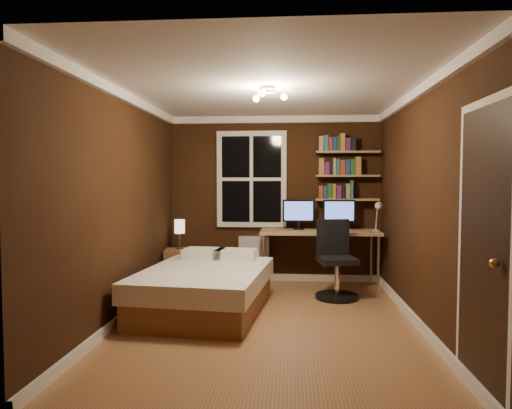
# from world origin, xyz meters

# --- Properties ---
(floor) EXTENTS (4.20, 4.20, 0.00)m
(floor) POSITION_xyz_m (0.00, 0.00, 0.00)
(floor) COLOR #8F5C39
(floor) RESTS_ON ground
(wall_back) EXTENTS (3.20, 0.04, 2.50)m
(wall_back) POSITION_xyz_m (0.00, 2.10, 1.25)
(wall_back) COLOR black
(wall_back) RESTS_ON ground
(wall_left) EXTENTS (0.04, 4.20, 2.50)m
(wall_left) POSITION_xyz_m (-1.60, 0.00, 1.25)
(wall_left) COLOR black
(wall_left) RESTS_ON ground
(wall_right) EXTENTS (0.04, 4.20, 2.50)m
(wall_right) POSITION_xyz_m (1.60, 0.00, 1.25)
(wall_right) COLOR black
(wall_right) RESTS_ON ground
(ceiling) EXTENTS (3.20, 4.20, 0.02)m
(ceiling) POSITION_xyz_m (0.00, 0.00, 2.50)
(ceiling) COLOR white
(ceiling) RESTS_ON wall_back
(window) EXTENTS (1.06, 0.06, 1.46)m
(window) POSITION_xyz_m (-0.35, 2.06, 1.55)
(window) COLOR white
(window) RESTS_ON wall_back
(door) EXTENTS (0.03, 0.82, 2.05)m
(door) POSITION_xyz_m (1.59, -1.55, 1.02)
(door) COLOR black
(door) RESTS_ON ground
(door_knob) EXTENTS (0.06, 0.06, 0.06)m
(door_knob) POSITION_xyz_m (1.55, -1.85, 1.00)
(door_knob) COLOR gold
(door_knob) RESTS_ON door
(ceiling_fixture) EXTENTS (0.44, 0.44, 0.18)m
(ceiling_fixture) POSITION_xyz_m (0.00, -0.10, 2.40)
(ceiling_fixture) COLOR beige
(ceiling_fixture) RESTS_ON ceiling
(bookshelf_lower) EXTENTS (0.92, 0.22, 0.03)m
(bookshelf_lower) POSITION_xyz_m (1.08, 1.98, 1.25)
(bookshelf_lower) COLOR #9F724D
(bookshelf_lower) RESTS_ON wall_back
(books_row_lower) EXTENTS (0.48, 0.16, 0.23)m
(books_row_lower) POSITION_xyz_m (1.08, 1.98, 1.38)
(books_row_lower) COLOR #97351B
(books_row_lower) RESTS_ON bookshelf_lower
(bookshelf_middle) EXTENTS (0.92, 0.22, 0.03)m
(bookshelf_middle) POSITION_xyz_m (1.08, 1.98, 1.60)
(bookshelf_middle) COLOR #9F724D
(bookshelf_middle) RESTS_ON wall_back
(books_row_middle) EXTENTS (0.54, 0.16, 0.23)m
(books_row_middle) POSITION_xyz_m (1.08, 1.98, 1.73)
(books_row_middle) COLOR navy
(books_row_middle) RESTS_ON bookshelf_middle
(bookshelf_upper) EXTENTS (0.92, 0.22, 0.03)m
(bookshelf_upper) POSITION_xyz_m (1.08, 1.98, 1.95)
(bookshelf_upper) COLOR #9F724D
(bookshelf_upper) RESTS_ON wall_back
(books_row_upper) EXTENTS (0.48, 0.16, 0.23)m
(books_row_upper) POSITION_xyz_m (1.08, 1.98, 2.08)
(books_row_upper) COLOR #245426
(books_row_upper) RESTS_ON bookshelf_upper
(bed) EXTENTS (1.53, 1.99, 0.63)m
(bed) POSITION_xyz_m (-0.75, 0.35, 0.27)
(bed) COLOR brown
(bed) RESTS_ON ground
(nightstand) EXTENTS (0.48, 0.48, 0.53)m
(nightstand) POSITION_xyz_m (-1.37, 1.64, 0.26)
(nightstand) COLOR brown
(nightstand) RESTS_ON ground
(bedside_lamp) EXTENTS (0.15, 0.15, 0.44)m
(bedside_lamp) POSITION_xyz_m (-1.37, 1.64, 0.75)
(bedside_lamp) COLOR #F0E3CC
(bedside_lamp) RESTS_ON nightstand
(radiator) EXTENTS (0.46, 0.16, 0.68)m
(radiator) POSITION_xyz_m (-0.31, 1.98, 0.34)
(radiator) COLOR beige
(radiator) RESTS_ON ground
(desk) EXTENTS (1.71, 0.64, 0.81)m
(desk) POSITION_xyz_m (0.66, 1.76, 0.75)
(desk) COLOR #9F724D
(desk) RESTS_ON ground
(monitor_left) EXTENTS (0.47, 0.12, 0.44)m
(monitor_left) POSITION_xyz_m (0.36, 1.85, 1.03)
(monitor_left) COLOR black
(monitor_left) RESTS_ON desk
(monitor_right) EXTENTS (0.47, 0.12, 0.44)m
(monitor_right) POSITION_xyz_m (0.95, 1.85, 1.03)
(monitor_right) COLOR black
(monitor_right) RESTS_ON desk
(desk_lamp) EXTENTS (0.14, 0.32, 0.44)m
(desk_lamp) POSITION_xyz_m (1.47, 1.68, 1.03)
(desk_lamp) COLOR silver
(desk_lamp) RESTS_ON desk
(office_chair) EXTENTS (0.56, 0.56, 1.02)m
(office_chair) POSITION_xyz_m (0.84, 1.10, 0.39)
(office_chair) COLOR black
(office_chair) RESTS_ON ground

